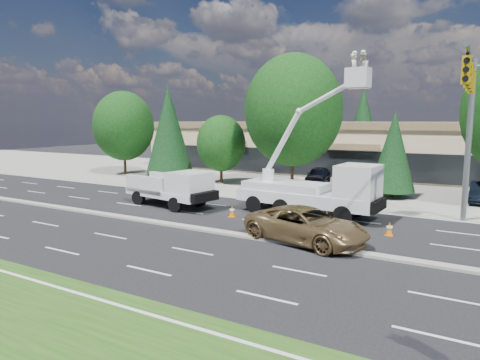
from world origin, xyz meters
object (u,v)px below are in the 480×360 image
Objects in this scene: signal_mast at (470,113)px; utility_pickup at (174,192)px; bucket_truck at (320,183)px; minivan at (306,225)px.

utility_pickup is at bearing -170.17° from signal_mast.
signal_mast is at bearing 19.49° from utility_pickup.
minivan is (1.29, -5.54, -1.22)m from bucket_truck.
utility_pickup is 0.70× the size of bucket_truck.
bucket_truck reaches higher than signal_mast.
bucket_truck is at bearing -173.16° from signal_mast.
signal_mast is 17.85m from utility_pickup.
bucket_truck reaches higher than utility_pickup.
minivan is (10.65, -3.52, -0.18)m from utility_pickup.
bucket_truck is at bearing 21.85° from utility_pickup.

